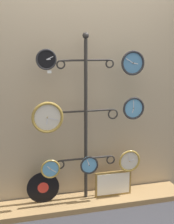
% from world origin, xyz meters
% --- Properties ---
extents(ground_plane, '(12.00, 12.00, 0.00)m').
position_xyz_m(ground_plane, '(0.00, 0.00, 0.00)').
color(ground_plane, '#333338').
extents(shop_wall, '(4.40, 0.04, 2.80)m').
position_xyz_m(shop_wall, '(0.00, 0.57, 1.40)').
color(shop_wall, tan).
rests_on(shop_wall, ground_plane).
extents(low_shelf, '(2.20, 0.36, 0.06)m').
position_xyz_m(low_shelf, '(0.00, 0.35, 0.03)').
color(low_shelf, '#9E7A4C').
rests_on(low_shelf, ground_plane).
extents(display_stand, '(0.71, 0.41, 1.83)m').
position_xyz_m(display_stand, '(0.00, 0.41, 0.56)').
color(display_stand, '#282623').
rests_on(display_stand, ground_plane).
extents(clock_top_left, '(0.20, 0.04, 0.20)m').
position_xyz_m(clock_top_left, '(-0.41, 0.34, 1.57)').
color(clock_top_left, black).
extents(clock_top_right, '(0.25, 0.04, 0.25)m').
position_xyz_m(clock_top_right, '(0.47, 0.31, 1.52)').
color(clock_top_right, '#4C84B2').
extents(clock_middle_left, '(0.32, 0.04, 0.32)m').
position_xyz_m(clock_middle_left, '(-0.41, 0.30, 1.01)').
color(clock_middle_left, silver).
extents(clock_middle_right, '(0.24, 0.04, 0.24)m').
position_xyz_m(clock_middle_right, '(0.49, 0.30, 1.06)').
color(clock_middle_right, '#60A8DB').
extents(clock_bottom_left, '(0.20, 0.04, 0.20)m').
position_xyz_m(clock_bottom_left, '(-0.40, 0.33, 0.46)').
color(clock_bottom_left, '#60A8DB').
extents(clock_bottom_center, '(0.20, 0.04, 0.20)m').
position_xyz_m(clock_bottom_center, '(0.01, 0.33, 0.46)').
color(clock_bottom_center, '#60A8DB').
extents(clock_bottom_right, '(0.25, 0.04, 0.25)m').
position_xyz_m(clock_bottom_right, '(0.47, 0.33, 0.46)').
color(clock_bottom_right, silver).
extents(vinyl_record, '(0.34, 0.01, 0.34)m').
position_xyz_m(vinyl_record, '(-0.47, 0.40, 0.23)').
color(vinyl_record, black).
rests_on(vinyl_record, low_shelf).
extents(picture_frame, '(0.42, 0.02, 0.28)m').
position_xyz_m(picture_frame, '(0.30, 0.36, 0.20)').
color(picture_frame, olive).
rests_on(picture_frame, low_shelf).
extents(price_tag_upper, '(0.04, 0.00, 0.03)m').
position_xyz_m(price_tag_upper, '(-0.38, 0.33, 1.45)').
color(price_tag_upper, white).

